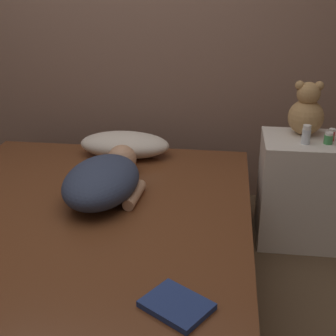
# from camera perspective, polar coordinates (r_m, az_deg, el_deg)

# --- Properties ---
(ground_plane) EXTENTS (12.00, 12.00, 0.00)m
(ground_plane) POSITION_cam_1_polar(r_m,az_deg,el_deg) (2.56, -10.15, -14.79)
(ground_plane) COLOR brown
(wall_back) EXTENTS (8.00, 0.06, 2.60)m
(wall_back) POSITION_cam_1_polar(r_m,az_deg,el_deg) (3.29, -4.98, 18.62)
(wall_back) COLOR #846656
(wall_back) RESTS_ON ground_plane
(bed) EXTENTS (1.70, 2.04, 0.45)m
(bed) POSITION_cam_1_polar(r_m,az_deg,el_deg) (2.43, -10.52, -10.69)
(bed) COLOR brown
(bed) RESTS_ON ground_plane
(nightstand) EXTENTS (0.50, 0.42, 0.65)m
(nightstand) POSITION_cam_1_polar(r_m,az_deg,el_deg) (2.93, 16.00, -2.62)
(nightstand) COLOR silver
(nightstand) RESTS_ON ground_plane
(pillow) EXTENTS (0.57, 0.30, 0.16)m
(pillow) POSITION_cam_1_polar(r_m,az_deg,el_deg) (2.99, -5.30, 2.86)
(pillow) COLOR beige
(pillow) RESTS_ON bed
(person_lying) EXTENTS (0.42, 0.74, 0.21)m
(person_lying) POSITION_cam_1_polar(r_m,az_deg,el_deg) (2.46, -7.76, -1.35)
(person_lying) COLOR #2D3851
(person_lying) RESTS_ON bed
(teddy_bear) EXTENTS (0.21, 0.21, 0.32)m
(teddy_bear) POSITION_cam_1_polar(r_m,az_deg,el_deg) (2.86, 16.52, 6.63)
(teddy_bear) COLOR tan
(teddy_bear) RESTS_ON nightstand
(bottle_red) EXTENTS (0.04, 0.04, 0.07)m
(bottle_red) POSITION_cam_1_polar(r_m,az_deg,el_deg) (2.82, 19.31, 3.85)
(bottle_red) COLOR #B72D2D
(bottle_red) RESTS_ON nightstand
(bottle_green) EXTENTS (0.05, 0.05, 0.07)m
(bottle_green) POSITION_cam_1_polar(r_m,az_deg,el_deg) (2.76, 18.98, 3.45)
(bottle_green) COLOR #3D8E4C
(bottle_green) RESTS_ON nightstand
(bottle_clear) EXTENTS (0.05, 0.05, 0.11)m
(bottle_clear) POSITION_cam_1_polar(r_m,az_deg,el_deg) (2.72, 16.50, 3.91)
(bottle_clear) COLOR silver
(bottle_clear) RESTS_ON nightstand
(book) EXTENTS (0.29, 0.27, 0.02)m
(book) POSITION_cam_1_polar(r_m,az_deg,el_deg) (1.73, 1.06, -16.37)
(book) COLOR navy
(book) RESTS_ON bed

